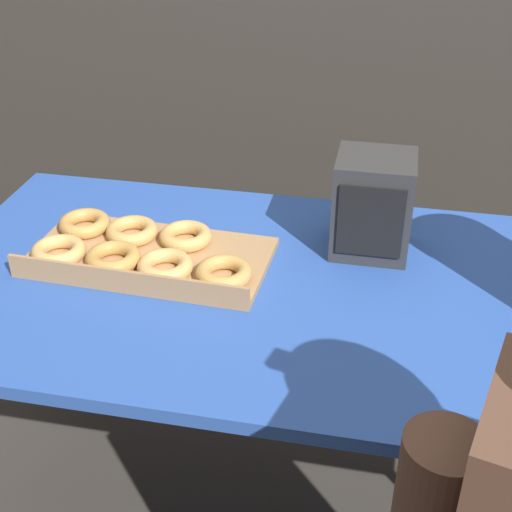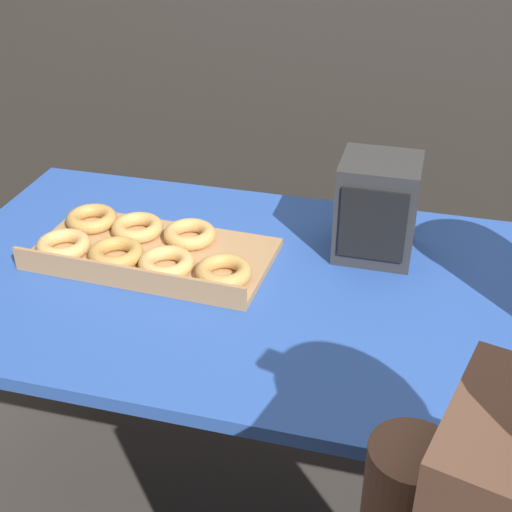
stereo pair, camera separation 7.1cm
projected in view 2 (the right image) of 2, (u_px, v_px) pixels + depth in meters
folding_table at (304, 305)px, 1.45m from camera, size 1.56×0.79×0.71m
donut_box at (145, 249)px, 1.52m from camera, size 0.52×0.29×0.05m
space_heater at (377, 208)px, 1.49m from camera, size 0.16×0.16×0.21m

